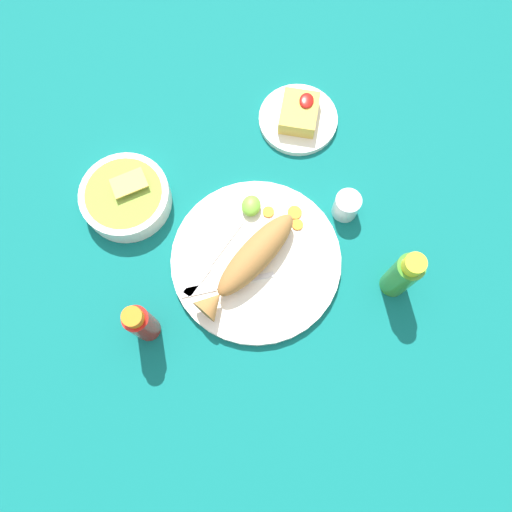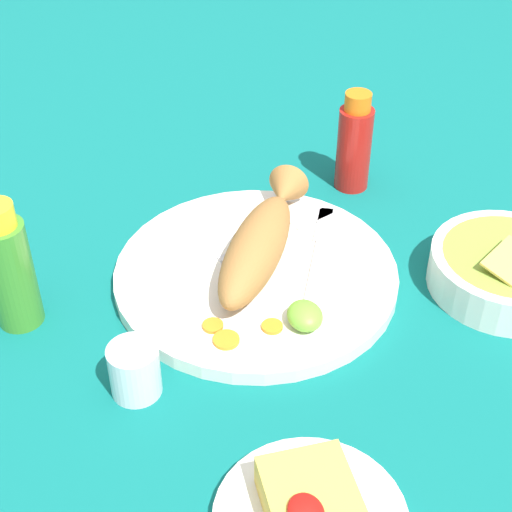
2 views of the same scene
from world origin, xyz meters
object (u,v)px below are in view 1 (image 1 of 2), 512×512
Objects in this scene: main_plate at (256,260)px; fork_near at (221,285)px; fork_far at (211,262)px; salt_cup at (346,206)px; side_plate_fries at (298,119)px; hot_sauce_bottle_green at (403,274)px; hot_sauce_bottle_red at (141,323)px; guacamole_bowl at (126,197)px; fried_fish at (250,262)px.

main_plate is 1.92× the size of fork_near.
salt_cup reaches higher than fork_far.
fork_far is 0.38m from side_plate_fries.
hot_sauce_bottle_green reaches higher than salt_cup.
hot_sauce_bottle_green reaches higher than main_plate.
fork_near is at bearing -49.48° from hot_sauce_bottle_red.
guacamole_bowl is at bearing 128.27° from side_plate_fries.
hot_sauce_bottle_green is (0.02, -0.28, 0.03)m from fried_fish.
hot_sauce_bottle_green is (0.17, -0.46, 0.01)m from hot_sauce_bottle_red.
fried_fish reaches higher than side_plate_fries.
salt_cup is at bearing -82.65° from guacamole_bowl.
salt_cup is (0.31, -0.34, -0.04)m from hot_sauce_bottle_red.
hot_sauce_bottle_red is at bearing -157.68° from guacamole_bowl.
hot_sauce_bottle_green reaches higher than guacamole_bowl.
fork_far is at bearing 93.92° from hot_sauce_bottle_green.
side_plate_fries is at bearing 23.66° from fried_fish.
fork_far is (0.04, 0.03, 0.00)m from fork_near.
fried_fish is 0.07m from fork_near.
hot_sauce_bottle_green is 2.70× the size of salt_cup.
fork_near is at bearing 138.14° from main_plate.
hot_sauce_bottle_red reaches higher than salt_cup.
guacamole_bowl is (0.08, 0.56, -0.05)m from hot_sauce_bottle_green.
fried_fish is 0.35m from side_plate_fries.
hot_sauce_bottle_red reaches higher than main_plate.
fork_near is 0.97× the size of guacamole_bowl.
fork_far is at bearing -78.35° from fork_near.
hot_sauce_bottle_red is 0.46m from salt_cup.
hot_sauce_bottle_red is (-0.17, 0.18, 0.06)m from main_plate.
hot_sauce_bottle_red is 0.83× the size of side_plate_fries.
main_plate is at bearing 130.73° from salt_cup.
hot_sauce_bottle_green is 0.41m from side_plate_fries.
main_plate reaches higher than side_plate_fries.
guacamole_bowl is (0.15, 0.23, 0.01)m from fork_near.
hot_sauce_bottle_green is (0.07, -0.33, 0.05)m from fork_near.
salt_cup is (0.16, -0.25, 0.01)m from fork_far.
main_plate is 0.30m from guacamole_bowl.
hot_sauce_bottle_green is 0.91× the size of side_plate_fries.
fried_fish is 0.29m from guacamole_bowl.
guacamole_bowl reaches higher than fork_near.
guacamole_bowl is (-0.25, 0.32, 0.02)m from side_plate_fries.
fork_near is (-0.07, 0.06, 0.01)m from main_plate.
fork_near is 0.30m from salt_cup.
fried_fish is 0.23m from hot_sauce_bottle_red.
guacamole_bowl is at bearing 81.87° from hot_sauce_bottle_green.
hot_sauce_bottle_red reaches higher than side_plate_fries.
main_plate is at bearing 0.00° from fried_fish.
salt_cup is at bearing 147.87° from fork_far.
main_plate is 1.37× the size of fried_fish.
hot_sauce_bottle_red reaches higher than guacamole_bowl.
fried_fish reaches higher than main_plate.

